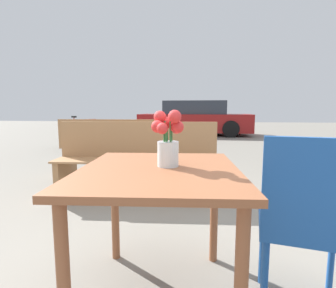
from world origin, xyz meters
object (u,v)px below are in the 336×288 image
bench_near (114,146)px  bicycle (78,135)px  flower_vase (168,141)px  parked_car (195,119)px  bench_middle (137,157)px  cafe_chair (308,219)px  table_front (159,188)px

bench_near → bicycle: 2.97m
flower_vase → parked_car: size_ratio=0.07×
bench_near → bench_middle: (0.55, -0.82, 0.01)m
bicycle → cafe_chair: bearing=-54.9°
table_front → bicycle: (-2.75, 4.80, -0.22)m
bench_middle → bicycle: size_ratio=1.26×
cafe_chair → bench_middle: cafe_chair is taller
table_front → flower_vase: bearing=50.9°
table_front → cafe_chair: bearing=-6.2°
bench_middle → parked_car: size_ratio=0.42×
flower_vase → bench_near: size_ratio=0.18×
bench_middle → bench_near: bearing=123.7°
flower_vase → parked_car: 9.05m
cafe_chair → bench_middle: 2.00m
bench_near → bicycle: size_ratio=1.09×
bench_middle → table_front: bearing=-72.4°
flower_vase → bench_near: (-1.08, 2.32, -0.37)m
bicycle → bench_middle: bearing=-55.2°
bicycle → parked_car: (2.74, 4.30, 0.25)m
bench_near → cafe_chair: bearing=-55.0°
table_front → bicycle: size_ratio=0.66×
bench_near → bench_middle: 0.98m
flower_vase → bicycle: bearing=120.4°
bench_near → parked_car: parked_car is taller
flower_vase → bench_near: 2.59m
cafe_chair → bench_near: (-1.71, 2.44, -0.05)m
bicycle → parked_car: bearing=57.4°
cafe_chair → bench_near: 2.98m
flower_vase → bench_middle: 1.64m
table_front → flower_vase: (0.04, 0.05, 0.23)m
bench_near → table_front: bearing=-66.4°
cafe_chair → bicycle: cafe_chair is taller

